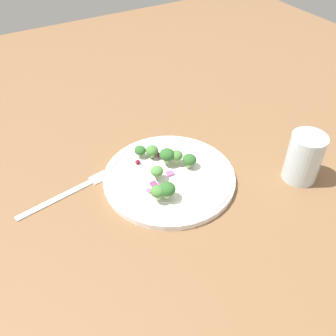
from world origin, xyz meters
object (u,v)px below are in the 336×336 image
at_px(fork, 70,192).
at_px(water_glass, 304,158).
at_px(plate, 168,175).
at_px(broccoli_floret_0, 158,172).
at_px(broccoli_floret_1, 167,155).
at_px(broccoli_floret_2, 140,151).

distance_m(fork, water_glass, 0.44).
xyz_separation_m(plate, broccoli_floret_0, (0.01, -0.03, 0.03)).
distance_m(broccoli_floret_1, water_glass, 0.26).
bearing_deg(plate, broccoli_floret_2, -162.14).
xyz_separation_m(broccoli_floret_1, broccoli_floret_2, (-0.05, -0.03, -0.01)).
height_order(plate, broccoli_floret_1, broccoli_floret_1).
distance_m(plate, water_glass, 0.26).
height_order(broccoli_floret_0, broccoli_floret_1, broccoli_floret_1).
distance_m(plate, broccoli_floret_1, 0.04).
bearing_deg(water_glass, broccoli_floret_0, -115.00).
height_order(plate, broccoli_floret_2, broccoli_floret_2).
bearing_deg(broccoli_floret_0, broccoli_floret_2, 177.52).
distance_m(broccoli_floret_2, water_glass, 0.31).
relative_size(broccoli_floret_2, water_glass, 0.24).
bearing_deg(fork, water_glass, 65.66).
height_order(plate, fork, plate).
height_order(plate, water_glass, water_glass).
bearing_deg(broccoli_floret_0, plate, 104.89).
relative_size(plate, broccoli_floret_0, 10.46).
xyz_separation_m(broccoli_floret_1, water_glass, (0.15, 0.21, 0.01)).
distance_m(broccoli_floret_0, broccoli_floret_2, 0.08).
xyz_separation_m(broccoli_floret_2, fork, (0.01, -0.15, -0.03)).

